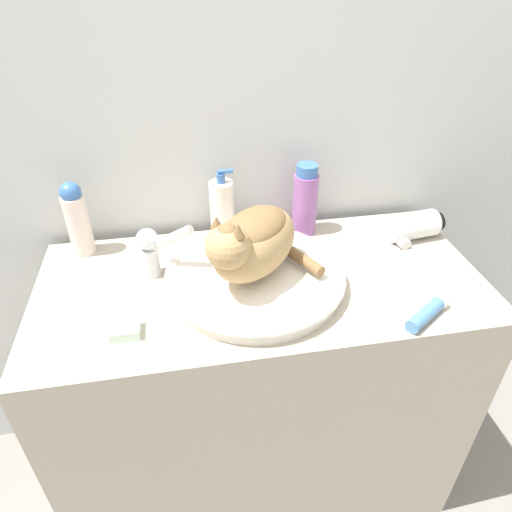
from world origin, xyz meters
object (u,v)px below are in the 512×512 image
at_px(lotion_bottle_white, 77,219).
at_px(cream_tube, 428,313).
at_px(faucet, 153,248).
at_px(soap_pump_bottle, 222,211).
at_px(mouthwash_bottle, 305,201).
at_px(cat, 252,241).
at_px(hair_dryer, 412,227).
at_px(soap_bar, 125,330).

xyz_separation_m(lotion_bottle_white, cream_tube, (0.79, -0.41, -0.09)).
bearing_deg(faucet, soap_pump_bottle, 56.21).
xyz_separation_m(faucet, lotion_bottle_white, (-0.19, 0.14, 0.02)).
bearing_deg(soap_pump_bottle, lotion_bottle_white, 180.00).
bearing_deg(cream_tube, mouthwash_bottle, 113.03).
bearing_deg(cat, soap_pump_bottle, -125.63).
bearing_deg(mouthwash_bottle, lotion_bottle_white, 180.00).
xyz_separation_m(faucet, cream_tube, (0.60, -0.27, -0.06)).
height_order(soap_pump_bottle, cream_tube, soap_pump_bottle).
height_order(faucet, hair_dryer, faucet).
bearing_deg(lotion_bottle_white, mouthwash_bottle, -0.00).
bearing_deg(lotion_bottle_white, soap_pump_bottle, 0.00).
bearing_deg(cream_tube, cat, 154.00).
height_order(soap_pump_bottle, hair_dryer, soap_pump_bottle).
relative_size(cream_tube, hair_dryer, 0.79).
relative_size(lotion_bottle_white, cream_tube, 1.57).
xyz_separation_m(lotion_bottle_white, hair_dryer, (0.90, -0.09, -0.07)).
distance_m(faucet, lotion_bottle_white, 0.24).
bearing_deg(soap_pump_bottle, hair_dryer, -9.50).
distance_m(cat, soap_bar, 0.34).
bearing_deg(lotion_bottle_white, cat, -28.93).
distance_m(faucet, hair_dryer, 0.72).
distance_m(mouthwash_bottle, cream_tube, 0.46).
bearing_deg(hair_dryer, soap_pump_bottle, 163.45).
distance_m(lotion_bottle_white, hair_dryer, 0.91).
relative_size(mouthwash_bottle, soap_bar, 3.25).
relative_size(lotion_bottle_white, mouthwash_bottle, 1.00).
relative_size(mouthwash_bottle, cream_tube, 1.58).
relative_size(cat, mouthwash_bottle, 1.48).
height_order(faucet, cream_tube, faucet).
bearing_deg(soap_pump_bottle, cream_tube, -45.21).
bearing_deg(faucet, mouthwash_bottle, 37.67).
relative_size(faucet, hair_dryer, 0.94).
xyz_separation_m(cat, soap_pump_bottle, (-0.04, 0.23, -0.05)).
distance_m(lotion_bottle_white, cream_tube, 0.89).
xyz_separation_m(lotion_bottle_white, soap_bar, (0.13, -0.35, -0.09)).
distance_m(cat, hair_dryer, 0.51).
distance_m(cat, lotion_bottle_white, 0.49).
bearing_deg(hair_dryer, faucet, 177.28).
relative_size(lotion_bottle_white, soap_pump_bottle, 0.98).
bearing_deg(soap_pump_bottle, soap_bar, -126.21).
relative_size(mouthwash_bottle, hair_dryer, 1.25).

